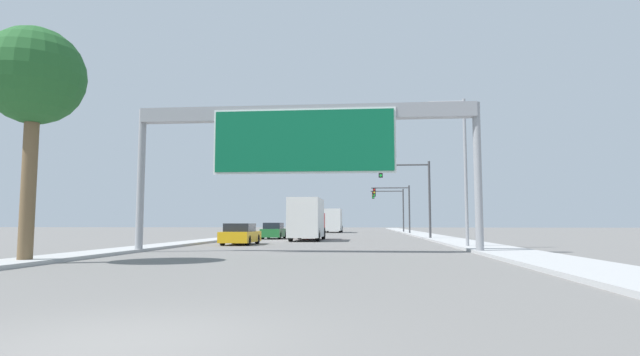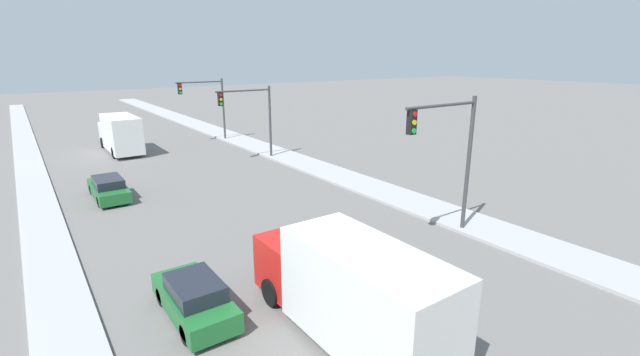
{
  "view_description": "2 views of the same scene",
  "coord_description": "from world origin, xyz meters",
  "px_view_note": "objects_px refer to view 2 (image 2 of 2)",
  "views": [
    {
      "loc": [
        2.91,
        -5.81,
        1.43
      ],
      "look_at": [
        0.0,
        26.48,
        4.35
      ],
      "focal_mm": 28.0,
      "sensor_mm": 36.0,
      "label": 1
    },
    {
      "loc": [
        -9.17,
        25.64,
        8.58
      ],
      "look_at": [
        1.33,
        40.45,
        3.38
      ],
      "focal_mm": 24.0,
      "sensor_mm": 36.0,
      "label": 2
    }
  ],
  "objects_px": {
    "truck_box_secondary": "(120,134)",
    "traffic_light_mid_block": "(253,111)",
    "car_far_right": "(108,188)",
    "truck_box_primary": "(350,291)",
    "car_mid_left": "(194,298)",
    "traffic_light_far_intersection": "(209,99)",
    "traffic_light_near_intersection": "(452,146)"
  },
  "relations": [
    {
      "from": "truck_box_secondary",
      "to": "traffic_light_mid_block",
      "type": "xyz_separation_m",
      "value": [
        8.69,
        -9.75,
        2.46
      ]
    },
    {
      "from": "car_far_right",
      "to": "traffic_light_mid_block",
      "type": "relative_size",
      "value": 0.78
    },
    {
      "from": "truck_box_primary",
      "to": "traffic_light_mid_block",
      "type": "height_order",
      "value": "traffic_light_mid_block"
    },
    {
      "from": "truck_box_primary",
      "to": "truck_box_secondary",
      "type": "relative_size",
      "value": 0.96
    },
    {
      "from": "car_mid_left",
      "to": "traffic_light_far_intersection",
      "type": "xyz_separation_m",
      "value": [
        12.23,
        29.45,
        3.64
      ]
    },
    {
      "from": "truck_box_secondary",
      "to": "traffic_light_far_intersection",
      "type": "height_order",
      "value": "traffic_light_far_intersection"
    },
    {
      "from": "car_mid_left",
      "to": "truck_box_primary",
      "type": "height_order",
      "value": "truck_box_primary"
    },
    {
      "from": "truck_box_secondary",
      "to": "traffic_light_mid_block",
      "type": "relative_size",
      "value": 1.33
    },
    {
      "from": "car_mid_left",
      "to": "traffic_light_near_intersection",
      "type": "bearing_deg",
      "value": -2.53
    },
    {
      "from": "traffic_light_near_intersection",
      "to": "car_mid_left",
      "type": "bearing_deg",
      "value": 177.47
    },
    {
      "from": "traffic_light_near_intersection",
      "to": "traffic_light_mid_block",
      "type": "distance_m",
      "value": 20.0
    },
    {
      "from": "traffic_light_far_intersection",
      "to": "traffic_light_near_intersection",
      "type": "bearing_deg",
      "value": -89.78
    },
    {
      "from": "traffic_light_near_intersection",
      "to": "traffic_light_far_intersection",
      "type": "height_order",
      "value": "traffic_light_near_intersection"
    },
    {
      "from": "traffic_light_far_intersection",
      "to": "traffic_light_mid_block",
      "type": "bearing_deg",
      "value": -90.22
    },
    {
      "from": "car_far_right",
      "to": "truck_box_primary",
      "type": "relative_size",
      "value": 0.6
    },
    {
      "from": "car_mid_left",
      "to": "truck_box_secondary",
      "type": "xyz_separation_m",
      "value": [
        3.5,
        29.21,
        1.06
      ]
    },
    {
      "from": "car_far_right",
      "to": "truck_box_secondary",
      "type": "height_order",
      "value": "truck_box_secondary"
    },
    {
      "from": "truck_box_primary",
      "to": "traffic_light_mid_block",
      "type": "bearing_deg",
      "value": 69.68
    },
    {
      "from": "car_mid_left",
      "to": "traffic_light_mid_block",
      "type": "relative_size",
      "value": 0.69
    },
    {
      "from": "car_mid_left",
      "to": "traffic_light_mid_block",
      "type": "bearing_deg",
      "value": 57.93
    },
    {
      "from": "car_far_right",
      "to": "truck_box_primary",
      "type": "bearing_deg",
      "value": -79.79
    },
    {
      "from": "truck_box_primary",
      "to": "truck_box_secondary",
      "type": "bearing_deg",
      "value": 90.0
    },
    {
      "from": "truck_box_primary",
      "to": "traffic_light_far_intersection",
      "type": "distance_m",
      "value": 34.68
    },
    {
      "from": "car_mid_left",
      "to": "traffic_light_far_intersection",
      "type": "distance_m",
      "value": 32.1
    },
    {
      "from": "traffic_light_mid_block",
      "to": "car_mid_left",
      "type": "bearing_deg",
      "value": -122.07
    },
    {
      "from": "car_mid_left",
      "to": "traffic_light_far_intersection",
      "type": "bearing_deg",
      "value": 67.45
    },
    {
      "from": "car_far_right",
      "to": "traffic_light_near_intersection",
      "type": "xyz_separation_m",
      "value": [
        12.35,
        -15.98,
        3.91
      ]
    },
    {
      "from": "car_mid_left",
      "to": "car_far_right",
      "type": "bearing_deg",
      "value": 90.0
    },
    {
      "from": "traffic_light_near_intersection",
      "to": "traffic_light_mid_block",
      "type": "relative_size",
      "value": 1.1
    },
    {
      "from": "car_far_right",
      "to": "traffic_light_near_intersection",
      "type": "distance_m",
      "value": 20.56
    },
    {
      "from": "truck_box_secondary",
      "to": "traffic_light_far_intersection",
      "type": "bearing_deg",
      "value": 1.63
    },
    {
      "from": "traffic_light_far_intersection",
      "to": "car_far_right",
      "type": "bearing_deg",
      "value": -131.09
    }
  ]
}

